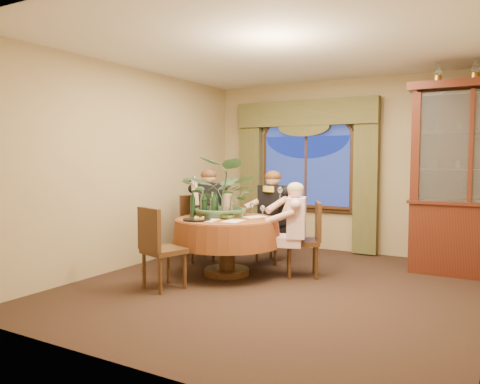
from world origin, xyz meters
The scene contains 35 objects.
floor centered at (0.00, 0.00, 0.00)m, with size 5.00×5.00×0.00m, color black.
wall_back centered at (0.00, 2.50, 1.40)m, with size 4.50×4.50×0.00m, color #9C855A.
ceiling centered at (0.00, 0.00, 2.80)m, with size 5.00×5.00×0.00m, color white.
window centered at (-0.60, 2.43, 1.30)m, with size 1.62×0.10×1.32m, color navy, non-canonical shape.
arched_transom centered at (-0.60, 2.43, 2.08)m, with size 1.60×0.06×0.44m, color navy, non-canonical shape.
drapery_left centered at (-1.63, 2.38, 1.18)m, with size 0.38×0.14×2.32m, color #484621.
drapery_right centered at (0.43, 2.38, 1.18)m, with size 0.38×0.14×2.32m, color #484621.
swag_valance centered at (-0.60, 2.35, 2.28)m, with size 2.45×0.16×0.42m, color #484621, non-canonical shape.
dining_table centered at (-0.81, 0.20, 0.38)m, with size 1.43×1.43×0.75m, color maroon.
china_cabinet centered at (1.96, 1.75, 1.26)m, with size 1.55×0.61×2.52m, color #3A140D.
oil_lamp_left centered at (1.52, 1.75, 2.69)m, with size 0.11×0.11×0.34m, color #A5722D, non-canonical shape.
oil_lamp_center centered at (1.96, 1.75, 2.69)m, with size 0.11×0.11×0.34m, color #A5722D, non-canonical shape.
chair_right centered at (0.08, 0.62, 0.48)m, with size 0.42×0.42×0.96m, color black.
chair_back_right centered at (-0.61, 1.18, 0.48)m, with size 0.42×0.42×0.96m, color black.
chair_back centered at (-1.63, 0.72, 0.48)m, with size 0.42×0.42×0.96m, color black.
chair_front_left centered at (-1.10, -0.74, 0.48)m, with size 0.42×0.42×0.96m, color black.
person_pink centered at (0.06, 0.49, 0.62)m, with size 0.44×0.40×1.23m, color beige, non-canonical shape.
person_back centered at (-1.52, 0.84, 0.69)m, with size 0.49×0.45×1.38m, color black, non-canonical shape.
person_scarf centered at (-0.56, 1.10, 0.68)m, with size 0.49×0.45×1.36m, color black, non-canonical shape.
stoneware_vase centered at (-0.90, 0.36, 0.90)m, with size 0.16×0.16×0.30m, color tan, non-canonical shape.
centerpiece_plant centered at (-0.95, 0.36, 1.41)m, with size 1.07×1.19×0.93m, color #3B5A39.
olive_bowl centered at (-0.75, 0.12, 0.78)m, with size 0.17×0.17×0.05m, color #46522A.
cheese_platter centered at (-1.01, -0.20, 0.76)m, with size 0.35×0.35×0.02m, color black.
wine_bottle_0 centered at (-1.06, 0.25, 0.92)m, with size 0.07×0.07×0.33m, color tan.
wine_bottle_1 centered at (-1.29, 0.11, 0.92)m, with size 0.07×0.07×0.33m, color black.
wine_bottle_2 centered at (-1.17, 0.21, 0.92)m, with size 0.07×0.07×0.33m, color black.
wine_bottle_3 centered at (-1.08, 0.36, 0.92)m, with size 0.07×0.07×0.33m, color black.
wine_bottle_4 centered at (-0.96, 0.12, 0.92)m, with size 0.07×0.07×0.33m, color black.
wine_bottle_5 centered at (-1.25, 0.29, 0.92)m, with size 0.07×0.07×0.33m, color tan.
tasting_paper_0 centered at (-0.57, -0.03, 0.75)m, with size 0.21×0.30×0.00m, color white.
tasting_paper_1 centered at (-0.54, 0.46, 0.75)m, with size 0.21×0.30×0.00m, color white.
tasting_paper_2 centered at (-0.88, -0.12, 0.75)m, with size 0.21×0.30×0.00m, color white.
wine_glass_person_pink centered at (-0.36, 0.35, 0.84)m, with size 0.07×0.07×0.18m, color silver, non-canonical shape.
wine_glass_person_back centered at (-1.16, 0.51, 0.84)m, with size 0.07×0.07×0.18m, color silver, non-canonical shape.
wine_glass_person_scarf centered at (-0.68, 0.65, 0.84)m, with size 0.07×0.07×0.18m, color silver, non-canonical shape.
Camera 1 is at (2.37, -4.99, 1.53)m, focal length 35.00 mm.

